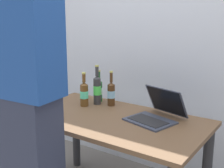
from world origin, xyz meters
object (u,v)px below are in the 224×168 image
beer_bottle_brown (111,93)px  person_figure (25,107)px  beer_bottle_amber (84,93)px  beer_bottle_dark (99,90)px  beer_bottle_green (97,89)px  laptop (156,113)px

beer_bottle_brown → person_figure: person_figure is taller
beer_bottle_amber → person_figure: (0.18, -0.74, 0.11)m
beer_bottle_dark → person_figure: person_figure is taller
beer_bottle_dark → beer_bottle_amber: bearing=-96.6°
beer_bottle_brown → beer_bottle_green: size_ratio=0.87×
laptop → beer_bottle_dark: size_ratio=1.53×
laptop → beer_bottle_green: (-0.57, 0.06, 0.08)m
laptop → beer_bottle_amber: beer_bottle_amber is taller
laptop → person_figure: (-0.44, -0.78, 0.16)m
beer_bottle_green → beer_bottle_dark: beer_bottle_green is taller
beer_bottle_green → person_figure: (0.13, -0.84, 0.09)m
beer_bottle_dark → person_figure: 0.93m
beer_bottle_green → person_figure: person_figure is taller
beer_bottle_brown → beer_bottle_amber: (-0.17, -0.13, 0.00)m
laptop → beer_bottle_amber: 0.63m
laptop → person_figure: bearing=-119.8°
beer_bottle_green → beer_bottle_amber: bearing=-119.2°
person_figure → beer_bottle_dark: bearing=100.2°
beer_bottle_green → laptop: bearing=-6.0°
beer_bottle_brown → beer_bottle_dark: 0.16m
laptop → beer_bottle_dark: beer_bottle_dark is taller
beer_bottle_green → person_figure: bearing=-81.4°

